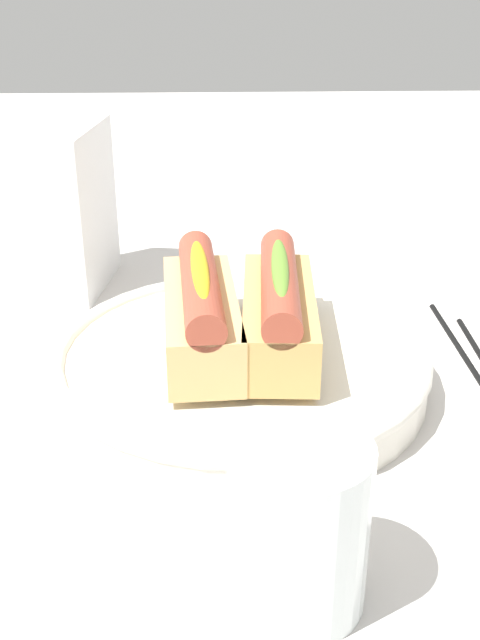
# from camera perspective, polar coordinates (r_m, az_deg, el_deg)

# --- Properties ---
(ground_plane) EXTENTS (2.40, 2.40, 0.00)m
(ground_plane) POSITION_cam_1_polar(r_m,az_deg,el_deg) (0.59, -0.54, -4.11)
(ground_plane) COLOR beige
(serving_bowl) EXTENTS (0.27, 0.27, 0.03)m
(serving_bowl) POSITION_cam_1_polar(r_m,az_deg,el_deg) (0.57, 0.00, -3.19)
(serving_bowl) COLOR silver
(serving_bowl) RESTS_ON ground_plane
(hotdog_front) EXTENTS (0.15, 0.06, 0.06)m
(hotdog_front) POSITION_cam_1_polar(r_m,az_deg,el_deg) (0.55, 2.85, 0.80)
(hotdog_front) COLOR tan
(hotdog_front) RESTS_ON serving_bowl
(hotdog_back) EXTENTS (0.15, 0.06, 0.06)m
(hotdog_back) POSITION_cam_1_polar(r_m,az_deg,el_deg) (0.55, -2.86, 0.66)
(hotdog_back) COLOR #DBB270
(hotdog_back) RESTS_ON serving_bowl
(water_glass) EXTENTS (0.07, 0.07, 0.09)m
(water_glass) POSITION_cam_1_polar(r_m,az_deg,el_deg) (0.39, 4.27, -15.32)
(water_glass) COLOR white
(water_glass) RESTS_ON ground_plane
(napkin_box) EXTENTS (0.12, 0.06, 0.15)m
(napkin_box) POSITION_cam_1_polar(r_m,az_deg,el_deg) (0.73, -11.83, 7.88)
(napkin_box) COLOR white
(napkin_box) RESTS_ON ground_plane
(chopstick_near) EXTENTS (0.22, 0.01, 0.01)m
(chopstick_near) POSITION_cam_1_polar(r_m,az_deg,el_deg) (0.63, 16.50, -3.12)
(chopstick_near) COLOR black
(chopstick_near) RESTS_ON ground_plane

